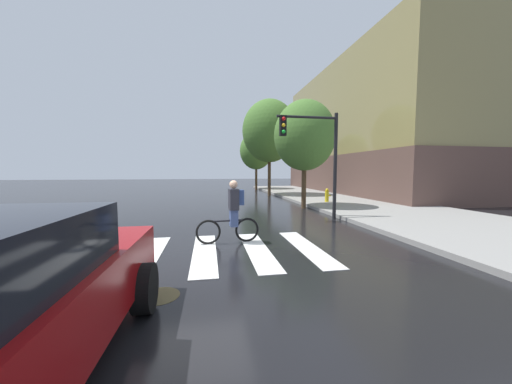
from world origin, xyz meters
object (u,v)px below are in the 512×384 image
at_px(manhole_cover, 159,296).
at_px(fire_hydrant, 327,195).
at_px(street_tree_mid, 269,131).
at_px(traffic_light_near, 316,147).
at_px(street_tree_far, 256,151).
at_px(cyclist, 232,212).
at_px(street_tree_near, 305,136).

bearing_deg(manhole_cover, fire_hydrant, 54.00).
relative_size(fire_hydrant, street_tree_mid, 0.11).
xyz_separation_m(fire_hydrant, street_tree_mid, (-2.13, 5.75, 4.44)).
bearing_deg(traffic_light_near, fire_hydrant, 60.25).
bearing_deg(manhole_cover, street_tree_far, 76.29).
bearing_deg(manhole_cover, cyclist, 64.27).
bearing_deg(street_tree_mid, fire_hydrant, -69.70).
bearing_deg(cyclist, street_tree_near, 55.28).
bearing_deg(street_tree_mid, traffic_light_near, -92.82).
bearing_deg(fire_hydrant, street_tree_far, 98.61).
bearing_deg(street_tree_near, street_tree_far, 90.03).
xyz_separation_m(manhole_cover, street_tree_mid, (5.43, 16.15, 4.97)).
distance_m(cyclist, street_tree_near, 7.97).
relative_size(traffic_light_near, fire_hydrant, 5.38).
distance_m(cyclist, traffic_light_near, 4.96).
height_order(cyclist, fire_hydrant, cyclist).
relative_size(street_tree_near, street_tree_far, 0.93).
height_order(cyclist, traffic_light_near, traffic_light_near).
relative_size(manhole_cover, traffic_light_near, 0.15).
distance_m(fire_hydrant, street_tree_near, 3.97).
distance_m(manhole_cover, fire_hydrant, 12.87).
distance_m(manhole_cover, street_tree_far, 24.11).
bearing_deg(street_tree_far, cyclist, -101.83).
distance_m(street_tree_near, street_tree_far, 14.06).
bearing_deg(street_tree_near, cyclist, -124.72).
bearing_deg(street_tree_mid, cyclist, -106.92).
bearing_deg(traffic_light_near, street_tree_far, 87.64).
xyz_separation_m(street_tree_near, street_tree_far, (-0.01, 14.06, 0.27)).
height_order(manhole_cover, cyclist, cyclist).
distance_m(fire_hydrant, street_tree_mid, 7.57).
height_order(traffic_light_near, street_tree_near, street_tree_near).
xyz_separation_m(street_tree_mid, street_tree_far, (0.20, 6.95, -0.97)).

